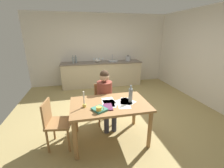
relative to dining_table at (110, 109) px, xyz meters
name	(u,v)px	position (x,y,z in m)	size (l,w,h in m)	color
ground_plane	(117,114)	(0.36, 0.88, -0.66)	(5.20, 5.20, 0.04)	tan
wall_back	(100,50)	(0.36, 3.48, 0.66)	(5.20, 0.12, 2.60)	silver
wall_right	(214,58)	(2.96, 0.88, 0.66)	(0.12, 5.20, 2.60)	silver
kitchen_counter	(102,74)	(0.36, 3.12, -0.18)	(2.94, 0.64, 0.90)	beige
dining_table	(110,109)	(0.00, 0.00, 0.00)	(1.35, 0.85, 0.74)	#9E7042
chair_at_table	(104,101)	(0.01, 0.67, -0.16)	(0.44, 0.44, 0.86)	#9E7042
person_seated	(106,95)	(0.02, 0.52, 0.04)	(0.36, 0.61, 1.19)	brown
chair_side_empty	(55,122)	(-0.94, 0.03, -0.16)	(0.46, 0.46, 0.86)	#9E7042
coffee_mug	(99,110)	(-0.22, -0.28, 0.15)	(0.12, 0.09, 0.10)	#F2CC4C
candlestick	(84,103)	(-0.44, -0.05, 0.18)	(0.06, 0.06, 0.28)	gold
book_magazine	(108,107)	(-0.06, -0.15, 0.11)	(0.14, 0.24, 0.02)	#602B50
book_cookery	(99,109)	(-0.21, -0.21, 0.12)	(0.19, 0.22, 0.03)	#387E6C
paper_letter	(126,101)	(0.31, 0.02, 0.11)	(0.21, 0.30, 0.00)	white
paper_bill	(124,105)	(0.22, -0.11, 0.11)	(0.21, 0.30, 0.00)	white
paper_envelope	(108,103)	(-0.03, 0.00, 0.11)	(0.21, 0.30, 0.00)	white
paper_receipt	(127,101)	(0.32, 0.02, 0.11)	(0.21, 0.30, 0.00)	white
paper_notice	(108,101)	(0.00, 0.11, 0.11)	(0.21, 0.30, 0.00)	white
paper_flyer	(111,104)	(0.02, -0.02, 0.11)	(0.21, 0.30, 0.00)	white
wine_bottle_on_table	(131,95)	(0.37, -0.02, 0.24)	(0.07, 0.07, 0.31)	#8C999E
sink_unit	(113,61)	(0.79, 3.12, 0.29)	(0.36, 0.36, 0.24)	#B2B7BC
bottle_oil	(73,60)	(-0.66, 3.06, 0.38)	(0.06, 0.06, 0.28)	#8C999E
bottle_vinegar	(76,60)	(-0.56, 3.16, 0.38)	(0.08, 0.08, 0.26)	#8C999E
mixing_bowl	(98,61)	(0.21, 3.16, 0.31)	(0.21, 0.21, 0.09)	white
stovetop_kettle	(128,58)	(1.37, 3.12, 0.36)	(0.18, 0.18, 0.22)	#B7BABF
wine_glass_near_sink	(103,58)	(0.42, 3.27, 0.37)	(0.07, 0.07, 0.15)	silver
wine_glass_by_kettle	(100,58)	(0.31, 3.27, 0.37)	(0.07, 0.07, 0.15)	silver
wine_glass_back_left	(97,58)	(0.19, 3.27, 0.37)	(0.07, 0.07, 0.15)	silver
wine_glass_back_right	(94,59)	(0.09, 3.27, 0.37)	(0.07, 0.07, 0.15)	silver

